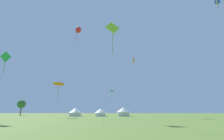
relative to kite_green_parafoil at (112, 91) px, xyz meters
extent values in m
ellipsoid|color=green|center=(0.00, 0.00, 0.02)|extent=(2.08, 1.93, 0.70)
cylinder|color=#207C31|center=(0.00, 0.00, -1.45)|extent=(0.05, 0.05, 2.16)
cylinder|color=#B2B2B7|center=(0.23, -0.58, -4.23)|extent=(0.48, 1.19, 8.52)
cylinder|color=#B2B2B7|center=(7.52, -32.26, 8.93)|extent=(0.62, 2.05, 34.85)
ellipsoid|color=orange|center=(-16.60, -5.08, 1.69)|extent=(3.96, 3.92, 1.47)
cylinder|color=#A75C11|center=(-16.60, -5.08, -0.88)|extent=(0.09, 0.09, 3.64)
cylinder|color=#B2B2B7|center=(-16.81, -6.02, -3.40)|extent=(0.44, 1.89, 10.19)
cube|color=orange|center=(7.70, 0.20, 10.70)|extent=(0.74, 2.91, 2.95)
cylinder|color=#B2B2B7|center=(7.22, -0.29, 1.10)|extent=(1.00, 1.00, 19.20)
cube|color=#99DB2D|center=(1.05, -35.60, 5.06)|extent=(2.14, 0.85, 2.14)
cylinder|color=olive|center=(1.05, -35.60, 2.74)|extent=(0.07, 0.07, 3.50)
cylinder|color=#B2B2B7|center=(0.54, -36.84, -1.72)|extent=(1.03, 2.50, 13.55)
cylinder|color=#A79518|center=(15.13, -37.85, 7.58)|extent=(0.07, 0.07, 2.12)
cylinder|color=#B2B2B7|center=(20.45, -20.21, 8.47)|extent=(0.12, 0.80, 33.92)
cube|color=green|center=(-20.37, -26.52, 3.74)|extent=(2.17, 0.41, 2.16)
cylinder|color=#207C31|center=(-20.37, -26.52, 1.73)|extent=(0.07, 0.07, 2.93)
cube|color=blue|center=(20.53, -29.83, 13.52)|extent=(1.43, 1.43, 1.70)
cylinder|color=#183599|center=(20.53, -29.83, 12.46)|extent=(0.05, 0.05, 1.27)
cone|color=red|center=(-8.87, -16.65, 14.52)|extent=(2.16, 2.17, 1.93)
cylinder|color=maroon|center=(-8.87, -16.65, 12.59)|extent=(0.05, 0.05, 2.97)
cylinder|color=#B2B2B7|center=(-8.30, -17.63, 3.01)|extent=(1.17, 1.98, 23.01)
cube|color=white|center=(-13.22, 5.03, -7.82)|extent=(3.61, 3.61, 1.36)
cone|color=white|center=(-13.22, 5.03, -6.35)|extent=(4.52, 4.52, 1.58)
cube|color=white|center=(-4.07, 5.03, -7.86)|extent=(3.37, 3.37, 1.26)
cone|color=white|center=(-4.07, 5.03, -6.49)|extent=(4.21, 4.21, 1.47)
cube|color=white|center=(4.06, 5.03, -7.76)|extent=(3.93, 3.93, 1.47)
cone|color=white|center=(4.06, 5.03, -6.16)|extent=(4.91, 4.91, 1.72)
cylinder|color=brown|center=(-41.83, 20.70, -6.62)|extent=(0.44, 0.44, 3.74)
sphere|color=#33702D|center=(-41.83, 20.70, -3.46)|extent=(3.70, 3.70, 3.70)
camera|label=1|loc=(1.57, -58.74, -6.87)|focal=27.82mm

